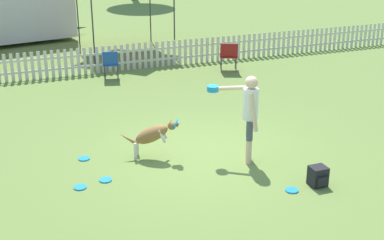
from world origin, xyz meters
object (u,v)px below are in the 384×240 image
(folding_chair_center, at_px, (229,54))
(backpack_on_grass, at_px, (318,176))
(frisbee_far_scatter, at_px, (84,159))
(leaping_dog, at_px, (153,134))
(folding_chair_blue_left, at_px, (111,62))
(frisbee_near_handler, at_px, (80,187))
(handler_person, at_px, (248,108))
(frisbee_midfield, at_px, (106,180))
(frisbee_near_dog, at_px, (292,190))

(folding_chair_center, bearing_deg, backpack_on_grass, 99.54)
(frisbee_far_scatter, xyz_separation_m, backpack_on_grass, (3.53, -2.51, 0.16))
(leaping_dog, relative_size, folding_chair_blue_left, 1.31)
(backpack_on_grass, bearing_deg, frisbee_near_handler, 160.12)
(handler_person, bearing_deg, folding_chair_blue_left, 36.04)
(frisbee_near_handler, relative_size, frisbee_far_scatter, 1.00)
(backpack_on_grass, bearing_deg, folding_chair_blue_left, 103.46)
(handler_person, xyz_separation_m, folding_chair_center, (2.34, 5.80, -0.52))
(handler_person, xyz_separation_m, frisbee_midfield, (-2.65, 0.15, -1.03))
(frisbee_near_dog, distance_m, frisbee_far_scatter, 3.93)
(handler_person, xyz_separation_m, frisbee_near_handler, (-3.11, 0.04, -1.03))
(frisbee_near_handler, bearing_deg, backpack_on_grass, -19.88)
(frisbee_midfield, relative_size, folding_chair_center, 0.25)
(frisbee_near_dog, distance_m, backpack_on_grass, 0.54)
(frisbee_near_handler, relative_size, frisbee_midfield, 1.00)
(leaping_dog, bearing_deg, frisbee_near_handler, -38.85)
(handler_person, bearing_deg, folding_chair_center, 3.99)
(frisbee_midfield, relative_size, backpack_on_grass, 0.65)
(frisbee_near_dog, relative_size, frisbee_far_scatter, 1.00)
(leaping_dog, xyz_separation_m, frisbee_midfield, (-1.06, -0.61, -0.47))
(frisbee_near_dog, height_order, folding_chair_center, folding_chair_center)
(frisbee_midfield, bearing_deg, handler_person, -3.29)
(handler_person, relative_size, folding_chair_blue_left, 1.98)
(leaping_dog, height_order, frisbee_midfield, leaping_dog)
(handler_person, relative_size, folding_chair_center, 1.89)
(frisbee_far_scatter, height_order, folding_chair_center, folding_chair_center)
(frisbee_near_handler, bearing_deg, leaping_dog, 25.22)
(frisbee_near_handler, bearing_deg, frisbee_midfield, 13.46)
(folding_chair_blue_left, bearing_deg, frisbee_near_dog, 114.15)
(leaping_dog, xyz_separation_m, frisbee_near_handler, (-1.52, -0.72, -0.47))
(frisbee_near_dog, xyz_separation_m, folding_chair_blue_left, (-1.29, 7.58, 0.49))
(handler_person, relative_size, leaping_dog, 1.52)
(folding_chair_blue_left, bearing_deg, leaping_dog, 99.49)
(handler_person, relative_size, frisbee_far_scatter, 7.48)
(handler_person, distance_m, frisbee_midfield, 2.85)
(frisbee_near_dog, bearing_deg, leaping_dog, 129.95)
(handler_person, height_order, backpack_on_grass, handler_person)
(frisbee_far_scatter, relative_size, folding_chair_center, 0.25)
(folding_chair_center, bearing_deg, folding_chair_blue_left, 15.39)
(frisbee_far_scatter, bearing_deg, folding_chair_blue_left, 71.22)
(frisbee_near_dog, bearing_deg, backpack_on_grass, 2.21)
(folding_chair_center, bearing_deg, frisbee_near_handler, 69.06)
(frisbee_near_dog, bearing_deg, frisbee_midfield, 151.96)
(leaping_dog, xyz_separation_m, backpack_on_grass, (2.29, -2.09, -0.31))
(handler_person, distance_m, backpack_on_grass, 1.74)
(frisbee_midfield, height_order, folding_chair_center, folding_chair_center)
(folding_chair_blue_left, bearing_deg, backpack_on_grass, 117.93)
(handler_person, relative_size, backpack_on_grass, 4.84)
(frisbee_far_scatter, bearing_deg, frisbee_midfield, -79.86)
(backpack_on_grass, bearing_deg, folding_chair_center, 77.08)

